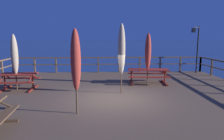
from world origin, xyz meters
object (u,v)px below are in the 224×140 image
Objects in this scene: patio_umbrella_tall_mid_left at (148,52)px; patio_umbrella_short_back at (14,55)px; lamp_post_hooked at (196,43)px; picnic_table_mid_left at (148,73)px; picnic_table_back_right at (19,78)px; patio_umbrella_tall_mid_right at (122,49)px; patio_umbrella_tall_front at (76,60)px.

patio_umbrella_tall_mid_left reaches higher than patio_umbrella_short_back.
lamp_post_hooked reaches higher than patio_umbrella_short_back.
picnic_table_mid_left is 5.13m from lamp_post_hooked.
picnic_table_back_right is 5.08m from patio_umbrella_tall_mid_right.
patio_umbrella_tall_front reaches higher than picnic_table_back_right.
patio_umbrella_tall_front is 10.17m from lamp_post_hooked.
picnic_table_mid_left is 0.74× the size of patio_umbrella_tall_mid_right.
picnic_table_mid_left is at bearing 52.39° from patio_umbrella_tall_front.
picnic_table_mid_left and picnic_table_back_right have the same top height.
patio_umbrella_short_back is (-6.45, -1.02, -0.05)m from patio_umbrella_tall_mid_left.
patio_umbrella_tall_mid_right reaches higher than patio_umbrella_tall_front.
patio_umbrella_tall_mid_right is at bearing 54.90° from patio_umbrella_tall_front.
patio_umbrella_tall_front is at bearing -127.49° from patio_umbrella_tall_mid_left.
patio_umbrella_tall_mid_left is at bearing 8.51° from picnic_table_back_right.
patio_umbrella_short_back is at bearing -170.99° from patio_umbrella_tall_mid_left.
patio_umbrella_short_back is at bearing -138.27° from picnic_table_back_right.
lamp_post_hooked is (10.33, 3.95, 1.56)m from picnic_table_back_right.
picnic_table_back_right is at bearing -171.49° from patio_umbrella_tall_mid_left.
patio_umbrella_short_back reaches higher than picnic_table_mid_left.
patio_umbrella_short_back is (-0.08, -0.07, 1.10)m from picnic_table_back_right.
picnic_table_mid_left is at bearing 49.49° from patio_umbrella_tall_mid_right.
patio_umbrella_tall_mid_right is at bearing -130.32° from patio_umbrella_tall_mid_left.
picnic_table_back_right is at bearing -171.13° from picnic_table_mid_left.
picnic_table_back_right is 0.65× the size of patio_umbrella_short_back.
patio_umbrella_tall_front reaches higher than patio_umbrella_short_back.
patio_umbrella_tall_mid_left is 0.99× the size of patio_umbrella_tall_front.
patio_umbrella_tall_front is (-3.22, -4.20, 0.02)m from patio_umbrella_tall_mid_left.
lamp_post_hooked is at bearing 41.22° from patio_umbrella_tall_mid_right.
patio_umbrella_tall_mid_right is at bearing -138.78° from lamp_post_hooked.
picnic_table_back_right is at bearing 134.16° from patio_umbrella_tall_front.
patio_umbrella_tall_front reaches higher than picnic_table_mid_left.
lamp_post_hooked is (5.53, 4.84, 0.18)m from patio_umbrella_tall_mid_right.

